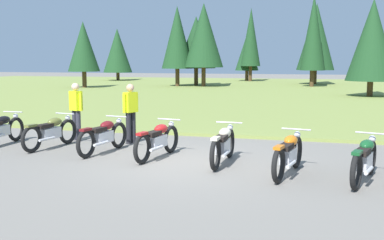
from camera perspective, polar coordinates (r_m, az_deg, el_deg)
ground_plane at (r=10.51m, az=-0.89°, el=-5.28°), size 140.00×140.00×0.00m
grass_moorland at (r=35.56m, az=10.92°, el=3.63°), size 80.00×44.00×0.10m
forest_treeline at (r=41.69m, az=10.37°, el=9.80°), size 41.33×22.92×8.38m
motorcycle_black at (r=13.56m, az=-22.80°, el=-1.10°), size 0.62×2.10×0.88m
motorcycle_olive at (r=12.69m, az=-17.18°, el=-1.40°), size 0.62×2.09×0.88m
motorcycle_maroon at (r=11.70m, az=-10.96°, el=-1.92°), size 0.62×2.09×0.88m
motorcycle_red at (r=10.91m, az=-4.28°, el=-2.48°), size 0.62×2.09×0.88m
motorcycle_cream at (r=10.31m, az=3.92°, el=-3.06°), size 0.62×2.10×0.88m
motorcycle_orange at (r=9.48m, az=11.94°, el=-4.13°), size 0.67×2.08×0.88m
motorcycle_british_green at (r=9.37m, az=20.71°, el=-4.59°), size 0.80×2.05×0.88m
rider_with_back_turned at (r=12.86m, az=-7.66°, el=1.27°), size 0.35×0.51×1.67m
rider_in_hivis_vest at (r=13.64m, az=-14.25°, el=1.46°), size 0.51×0.35×1.67m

